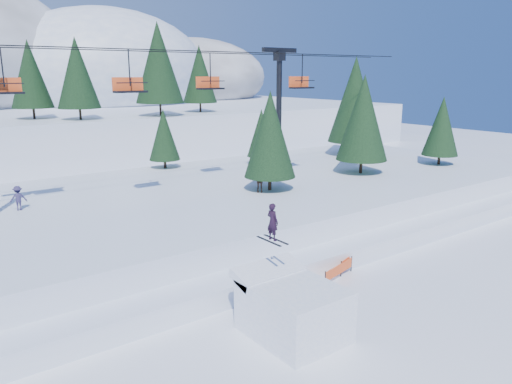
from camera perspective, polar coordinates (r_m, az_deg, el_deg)
ground at (r=21.03m, az=6.11°, el=-17.80°), size 160.00×160.00×0.00m
mid_shelf at (r=34.80m, az=-14.35°, el=-3.05°), size 70.00×22.00×2.50m
berm at (r=26.53m, az=-5.80°, el=-9.55°), size 70.00×6.00×1.10m
jump_kicker at (r=21.70m, az=4.11°, el=-13.00°), size 3.31×4.51×5.46m
chairlift at (r=33.74m, az=-14.24°, el=10.40°), size 46.36×3.21×10.28m
conifer_stand at (r=34.45m, az=-13.84°, el=6.94°), size 61.84×17.46×10.13m
distant_skiers at (r=33.82m, az=-15.87°, el=-0.01°), size 28.42×7.56×1.75m
banner_near at (r=27.60m, az=9.45°, el=-8.75°), size 2.77×0.75×0.90m
banner_far at (r=29.15m, az=10.84°, el=-7.58°), size 2.70×1.00×0.90m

